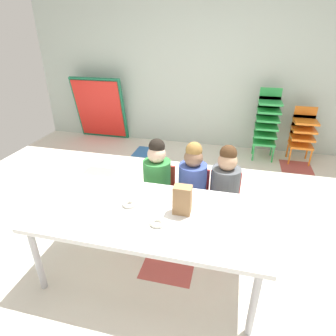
{
  "coord_description": "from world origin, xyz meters",
  "views": [
    {
      "loc": [
        0.42,
        -2.2,
        1.83
      ],
      "look_at": [
        -0.04,
        -0.31,
        0.85
      ],
      "focal_mm": 30.2,
      "sensor_mm": 36.0,
      "label": 1
    }
  ],
  "objects_px": {
    "seated_child_middle_seat": "(193,180)",
    "folded_activity_table": "(100,109)",
    "seated_child_far_right": "(225,183)",
    "kid_chair_orange_stack": "(303,132)",
    "paper_plate_near_edge": "(157,225)",
    "craft_table": "(150,217)",
    "paper_bag_brown": "(182,200)",
    "paper_plate_center_table": "(88,195)",
    "donut_powdered_loose": "(129,204)",
    "kid_chair_green_stack": "(267,121)",
    "donut_powdered_on_plate": "(157,222)",
    "seated_child_near_camera": "(157,175)"
  },
  "relations": [
    {
      "from": "seated_child_far_right",
      "to": "paper_plate_near_edge",
      "type": "xyz_separation_m",
      "value": [
        -0.42,
        -0.78,
        0.05
      ]
    },
    {
      "from": "paper_bag_brown",
      "to": "paper_plate_center_table",
      "type": "distance_m",
      "value": 0.79
    },
    {
      "from": "paper_plate_near_edge",
      "to": "donut_powdered_on_plate",
      "type": "distance_m",
      "value": 0.02
    },
    {
      "from": "seated_child_near_camera",
      "to": "seated_child_middle_seat",
      "type": "height_order",
      "value": "same"
    },
    {
      "from": "seated_child_near_camera",
      "to": "seated_child_far_right",
      "type": "height_order",
      "value": "same"
    },
    {
      "from": "seated_child_near_camera",
      "to": "paper_plate_center_table",
      "type": "distance_m",
      "value": 0.69
    },
    {
      "from": "seated_child_near_camera",
      "to": "kid_chair_green_stack",
      "type": "distance_m",
      "value": 2.28
    },
    {
      "from": "paper_plate_center_table",
      "to": "paper_plate_near_edge",
      "type": "bearing_deg",
      "value": -20.24
    },
    {
      "from": "seated_child_middle_seat",
      "to": "seated_child_far_right",
      "type": "distance_m",
      "value": 0.3
    },
    {
      "from": "donut_powdered_on_plate",
      "to": "seated_child_near_camera",
      "type": "bearing_deg",
      "value": 105.94
    },
    {
      "from": "seated_child_far_right",
      "to": "paper_plate_center_table",
      "type": "bearing_deg",
      "value": -153.16
    },
    {
      "from": "folded_activity_table",
      "to": "paper_bag_brown",
      "type": "distance_m",
      "value": 3.4
    },
    {
      "from": "seated_child_far_right",
      "to": "donut_powdered_on_plate",
      "type": "xyz_separation_m",
      "value": [
        -0.42,
        -0.78,
        0.07
      ]
    },
    {
      "from": "paper_plate_near_edge",
      "to": "donut_powdered_on_plate",
      "type": "relative_size",
      "value": 1.64
    },
    {
      "from": "folded_activity_table",
      "to": "donut_powdered_on_plate",
      "type": "distance_m",
      "value": 3.48
    },
    {
      "from": "seated_child_middle_seat",
      "to": "folded_activity_table",
      "type": "relative_size",
      "value": 0.84
    },
    {
      "from": "seated_child_far_right",
      "to": "donut_powdered_on_plate",
      "type": "relative_size",
      "value": 8.38
    },
    {
      "from": "seated_child_far_right",
      "to": "folded_activity_table",
      "type": "height_order",
      "value": "folded_activity_table"
    },
    {
      "from": "kid_chair_orange_stack",
      "to": "paper_plate_near_edge",
      "type": "distance_m",
      "value": 3.1
    },
    {
      "from": "kid_chair_green_stack",
      "to": "craft_table",
      "type": "bearing_deg",
      "value": -110.77
    },
    {
      "from": "craft_table",
      "to": "paper_plate_near_edge",
      "type": "height_order",
      "value": "paper_plate_near_edge"
    },
    {
      "from": "paper_plate_near_edge",
      "to": "donut_powdered_on_plate",
      "type": "height_order",
      "value": "donut_powdered_on_plate"
    },
    {
      "from": "kid_chair_orange_stack",
      "to": "kid_chair_green_stack",
      "type": "bearing_deg",
      "value": 179.95
    },
    {
      "from": "seated_child_near_camera",
      "to": "donut_powdered_loose",
      "type": "distance_m",
      "value": 0.6
    },
    {
      "from": "seated_child_middle_seat",
      "to": "paper_plate_center_table",
      "type": "bearing_deg",
      "value": -144.9
    },
    {
      "from": "craft_table",
      "to": "seated_child_far_right",
      "type": "height_order",
      "value": "seated_child_far_right"
    },
    {
      "from": "folded_activity_table",
      "to": "paper_plate_near_edge",
      "type": "relative_size",
      "value": 6.04
    },
    {
      "from": "craft_table",
      "to": "paper_plate_near_edge",
      "type": "bearing_deg",
      "value": -55.4
    },
    {
      "from": "paper_plate_center_table",
      "to": "seated_child_middle_seat",
      "type": "bearing_deg",
      "value": 35.1
    },
    {
      "from": "seated_child_near_camera",
      "to": "paper_plate_near_edge",
      "type": "height_order",
      "value": "seated_child_near_camera"
    },
    {
      "from": "kid_chair_green_stack",
      "to": "donut_powdered_on_plate",
      "type": "relative_size",
      "value": 9.5
    },
    {
      "from": "paper_bag_brown",
      "to": "paper_plate_near_edge",
      "type": "height_order",
      "value": "paper_bag_brown"
    },
    {
      "from": "seated_child_near_camera",
      "to": "paper_plate_near_edge",
      "type": "distance_m",
      "value": 0.81
    },
    {
      "from": "paper_plate_center_table",
      "to": "donut_powdered_loose",
      "type": "bearing_deg",
      "value": -8.95
    },
    {
      "from": "paper_plate_near_edge",
      "to": "kid_chair_green_stack",
      "type": "bearing_deg",
      "value": 71.94
    },
    {
      "from": "seated_child_near_camera",
      "to": "donut_powdered_loose",
      "type": "bearing_deg",
      "value": -94.81
    },
    {
      "from": "craft_table",
      "to": "paper_plate_center_table",
      "type": "relative_size",
      "value": 9.48
    },
    {
      "from": "seated_child_far_right",
      "to": "kid_chair_orange_stack",
      "type": "height_order",
      "value": "seated_child_far_right"
    },
    {
      "from": "folded_activity_table",
      "to": "paper_plate_near_edge",
      "type": "height_order",
      "value": "folded_activity_table"
    },
    {
      "from": "kid_chair_green_stack",
      "to": "paper_plate_near_edge",
      "type": "distance_m",
      "value": 2.9
    },
    {
      "from": "craft_table",
      "to": "paper_bag_brown",
      "type": "bearing_deg",
      "value": 12.29
    },
    {
      "from": "kid_chair_green_stack",
      "to": "seated_child_middle_seat",
      "type": "bearing_deg",
      "value": -111.54
    },
    {
      "from": "craft_table",
      "to": "folded_activity_table",
      "type": "xyz_separation_m",
      "value": [
        -1.78,
        2.8,
        -0.01
      ]
    },
    {
      "from": "paper_plate_center_table",
      "to": "donut_powdered_on_plate",
      "type": "height_order",
      "value": "donut_powdered_on_plate"
    },
    {
      "from": "seated_child_middle_seat",
      "to": "kid_chair_green_stack",
      "type": "distance_m",
      "value": 2.13
    },
    {
      "from": "craft_table",
      "to": "seated_child_near_camera",
      "type": "bearing_deg",
      "value": 101.26
    },
    {
      "from": "folded_activity_table",
      "to": "donut_powdered_loose",
      "type": "distance_m",
      "value": 3.18
    },
    {
      "from": "seated_child_near_camera",
      "to": "paper_bag_brown",
      "type": "xyz_separation_m",
      "value": [
        0.36,
        -0.59,
        0.15
      ]
    },
    {
      "from": "craft_table",
      "to": "donut_powdered_loose",
      "type": "bearing_deg",
      "value": 166.46
    },
    {
      "from": "seated_child_near_camera",
      "to": "seated_child_middle_seat",
      "type": "xyz_separation_m",
      "value": [
        0.34,
        0.0,
        0.0
      ]
    }
  ]
}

